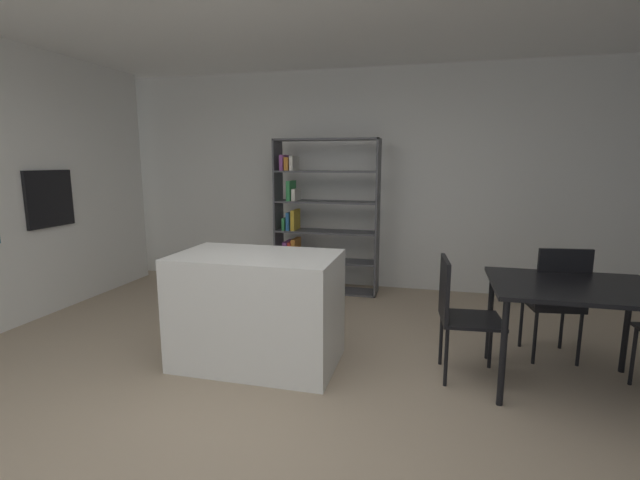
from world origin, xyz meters
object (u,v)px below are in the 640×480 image
kitchen_island (258,309)px  dining_chair_far (557,295)px  open_bookshelf (317,218)px  dining_table (574,296)px  dining_chair_island_side (458,308)px  built_in_oven (49,198)px

kitchen_island → dining_chair_far: (2.35, 0.62, 0.11)m
kitchen_island → dining_chair_far: bearing=14.7°
open_bookshelf → dining_chair_far: size_ratio=1.97×
kitchen_island → dining_table: 2.35m
open_bookshelf → kitchen_island: bearing=-88.2°
dining_table → dining_chair_island_side: 0.79m
open_bookshelf → dining_table: size_ratio=1.71×
dining_table → dining_chair_island_side: size_ratio=1.21×
built_in_oven → dining_chair_far: (4.96, -0.04, -0.68)m
open_bookshelf → dining_table: 3.12m
built_in_oven → kitchen_island: 2.81m
built_in_oven → open_bookshelf: 2.96m
kitchen_island → open_bookshelf: bearing=91.8°
dining_chair_far → dining_table: bearing=80.9°
built_in_oven → open_bookshelf: (2.55, 1.48, -0.31)m
built_in_oven → open_bookshelf: open_bookshelf is taller
open_bookshelf → dining_table: open_bookshelf is taller
built_in_oven → kitchen_island: bearing=-14.1°
dining_table → dining_chair_far: bearing=88.4°
open_bookshelf → dining_chair_far: open_bookshelf is taller
built_in_oven → dining_chair_island_side: built_in_oven is taller
built_in_oven → dining_chair_island_side: bearing=-7.0°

